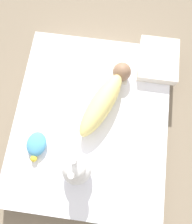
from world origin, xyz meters
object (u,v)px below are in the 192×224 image
pillow (158,60)px  swaddled_baby (104,99)px  bunny_plush (76,169)px  turtle_plush (36,145)px

pillow → swaddled_baby: bearing=-43.4°
pillow → bunny_plush: size_ratio=0.94×
swaddled_baby → bunny_plush: bunny_plush is taller
swaddled_baby → bunny_plush: size_ratio=1.60×
swaddled_baby → pillow: size_ratio=1.70×
swaddled_baby → turtle_plush: size_ratio=3.00×
pillow → bunny_plush: (0.88, -0.48, 0.10)m
swaddled_baby → turtle_plush: 0.56m
swaddled_baby → turtle_plush: bearing=154.6°
bunny_plush → turtle_plush: (-0.12, -0.30, -0.10)m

